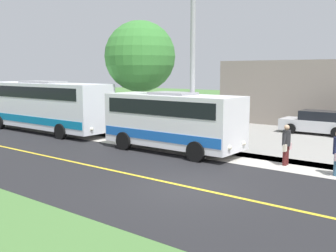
{
  "coord_description": "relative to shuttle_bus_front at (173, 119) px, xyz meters",
  "views": [
    {
      "loc": [
        10.7,
        7.54,
        3.9
      ],
      "look_at": [
        -3.5,
        -3.5,
        1.4
      ],
      "focal_mm": 42.45,
      "sensor_mm": 36.0,
      "label": 1
    }
  ],
  "objects": [
    {
      "name": "parked_car_near",
      "position": [
        -9.9,
        3.89,
        -0.9
      ],
      "size": [
        2.09,
        4.44,
        1.45
      ],
      "color": "silver",
      "rests_on": "ground"
    },
    {
      "name": "transit_bus_rear",
      "position": [
        -0.04,
        -10.5,
        0.2
      ],
      "size": [
        2.7,
        10.76,
        3.26
      ],
      "color": "white",
      "rests_on": "ground"
    },
    {
      "name": "road_surface",
      "position": [
        4.48,
        3.97,
        -1.59
      ],
      "size": [
        8.0,
        100.0,
        0.01
      ],
      "primitive_type": "cube",
      "color": "black",
      "rests_on": "ground"
    },
    {
      "name": "sidewalk",
      "position": [
        -0.72,
        3.97,
        -1.59
      ],
      "size": [
        2.4,
        100.0,
        0.01
      ],
      "primitive_type": "cube",
      "color": "#B2ADA3",
      "rests_on": "ground"
    },
    {
      "name": "pedestrian_waiting",
      "position": [
        -0.62,
        5.45,
        -0.68
      ],
      "size": [
        0.72,
        0.34,
        1.7
      ],
      "color": "#4C1919",
      "rests_on": "ground"
    },
    {
      "name": "street_light_pole",
      "position": [
        -0.4,
        0.78,
        3.07
      ],
      "size": [
        1.97,
        0.24,
        8.5
      ],
      "color": "#9E9EA3",
      "rests_on": "ground"
    },
    {
      "name": "shuttle_bus_front",
      "position": [
        0.0,
        0.0,
        0.0
      ],
      "size": [
        2.61,
        7.06,
        2.89
      ],
      "color": "white",
      "rests_on": "ground"
    },
    {
      "name": "ground_plane",
      "position": [
        4.48,
        3.97,
        -1.59
      ],
      "size": [
        120.0,
        120.0,
        0.0
      ],
      "primitive_type": "plane",
      "color": "#477238"
    },
    {
      "name": "road_centre_line",
      "position": [
        4.48,
        3.97,
        -1.58
      ],
      "size": [
        0.16,
        100.0,
        0.0
      ],
      "primitive_type": "cube",
      "color": "gold",
      "rests_on": "ground"
    },
    {
      "name": "tree_curbside",
      "position": [
        -2.92,
        -4.69,
        3.16
      ],
      "size": [
        4.27,
        4.27,
        6.9
      ],
      "color": "#4C3826",
      "rests_on": "ground"
    }
  ]
}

